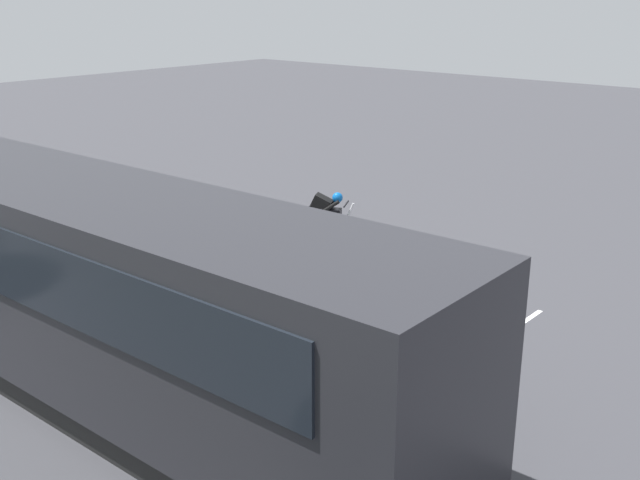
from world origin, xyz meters
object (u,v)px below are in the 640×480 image
object	(u,v)px
spectator_centre	(236,282)
spectator_right	(196,264)
parked_motorcycle_silver	(165,300)
tour_bus	(119,300)
stunt_motorcycle	(322,216)
spectator_left	(292,293)
spectator_far_left	(342,313)

from	to	relation	value
spectator_centre	spectator_right	world-z (taller)	spectator_right
spectator_right	parked_motorcycle_silver	world-z (taller)	spectator_right
tour_bus	parked_motorcycle_silver	size ratio (longest dim) A/B	5.53
spectator_centre	parked_motorcycle_silver	world-z (taller)	spectator_centre
tour_bus	stunt_motorcycle	xyz separation A→B (m)	(2.91, -7.94, -1.03)
spectator_centre	stunt_motorcycle	distance (m)	5.67
parked_motorcycle_silver	spectator_left	bearing A→B (deg)	-161.81
spectator_far_left	spectator_centre	bearing A→B (deg)	1.96
spectator_right	parked_motorcycle_silver	bearing A→B (deg)	71.37
spectator_centre	spectator_right	bearing A→B (deg)	3.27
spectator_far_left	stunt_motorcycle	world-z (taller)	spectator_far_left
tour_bus	spectator_right	xyz separation A→B (m)	(1.58, -2.74, -0.57)
stunt_motorcycle	parked_motorcycle_silver	bearing A→B (deg)	101.11
spectator_far_left	spectator_left	bearing A→B (deg)	-3.48
spectator_left	spectator_centre	size ratio (longest dim) A/B	1.05
parked_motorcycle_silver	tour_bus	bearing A→B (deg)	129.62
tour_bus	stunt_motorcycle	bearing A→B (deg)	-69.84
spectator_left	spectator_right	distance (m)	2.26
parked_motorcycle_silver	spectator_far_left	bearing A→B (deg)	-168.47
spectator_left	spectator_right	bearing A→B (deg)	5.35
spectator_centre	parked_motorcycle_silver	size ratio (longest dim) A/B	0.81
spectator_left	stunt_motorcycle	bearing A→B (deg)	-54.23
spectator_far_left	tour_bus	bearing A→B (deg)	57.58
spectator_far_left	parked_motorcycle_silver	xyz separation A→B (m)	(3.61, 0.74, -0.53)
spectator_far_left	stunt_motorcycle	size ratio (longest dim) A/B	0.91
spectator_left	tour_bus	bearing A→B (deg)	77.09
spectator_left	parked_motorcycle_silver	distance (m)	2.64
spectator_centre	spectator_right	xyz separation A→B (m)	(1.04, 0.06, 0.11)
tour_bus	parked_motorcycle_silver	world-z (taller)	tour_bus
spectator_centre	stunt_motorcycle	world-z (taller)	spectator_centre
spectator_centre	spectator_left	bearing A→B (deg)	-172.88
spectator_centre	spectator_far_left	bearing A→B (deg)	-178.04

